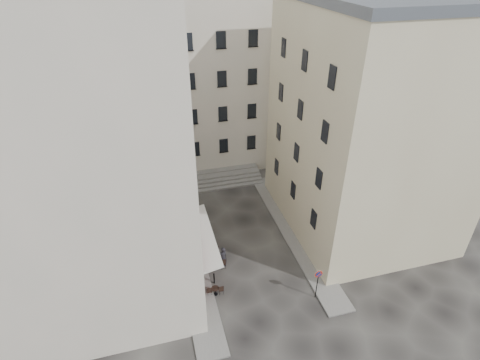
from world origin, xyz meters
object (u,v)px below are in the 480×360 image
object	(u,v)px
bistro_table_b	(217,264)
pedestrian	(223,257)
no_parking_sign	(318,279)
bistro_table_a	(215,290)

from	to	relation	value
bistro_table_b	pedestrian	bearing A→B (deg)	8.50
no_parking_sign	bistro_table_a	world-z (taller)	no_parking_sign
no_parking_sign	bistro_table_a	size ratio (longest dim) A/B	2.20
no_parking_sign	bistro_table_b	distance (m)	7.73
bistro_table_b	pedestrian	xyz separation A→B (m)	(0.52, 0.08, 0.47)
bistro_table_b	pedestrian	size ratio (longest dim) A/B	0.70
pedestrian	bistro_table_b	bearing A→B (deg)	-17.80
pedestrian	bistro_table_a	bearing A→B (deg)	38.98
no_parking_sign	pedestrian	world-z (taller)	no_parking_sign
no_parking_sign	bistro_table_b	size ratio (longest dim) A/B	1.90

